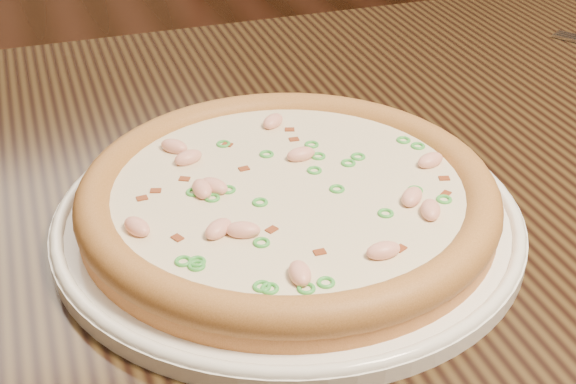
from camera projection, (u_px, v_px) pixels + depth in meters
name	position (u px, v px, depth m)	size (l,w,h in m)	color
hero_table	(393.00, 261.00, 0.74)	(1.20, 0.80, 0.75)	black
plate	(288.00, 216.00, 0.61)	(0.36, 0.36, 0.02)	white
pizza	(288.00, 195.00, 0.60)	(0.32, 0.32, 0.03)	#CB844A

